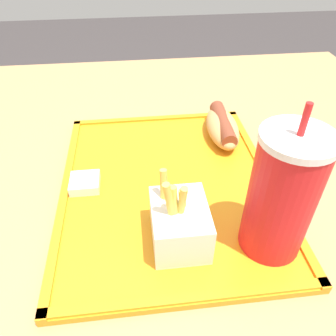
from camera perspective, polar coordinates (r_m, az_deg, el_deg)
The scene contains 6 objects.
dining_table at distance 0.83m, azimuth -1.77°, elevation -23.57°, with size 1.09×1.16×0.77m.
food_tray at distance 0.52m, azimuth -0.00°, elevation -2.97°, with size 0.40×0.33×0.01m.
soda_cup at distance 0.40m, azimuth 19.20°, elevation -4.53°, with size 0.08×0.08×0.20m.
hot_dog_far at distance 0.61m, azimuth 9.45°, elevation 7.13°, with size 0.14×0.06×0.04m.
fries_carton at distance 0.41m, azimuth 1.97°, elevation -9.54°, with size 0.09×0.07×0.11m.
sauce_cup_mayo at distance 0.52m, azimuth -14.28°, elevation -2.45°, with size 0.04×0.04×0.02m.
Camera 1 is at (0.38, -0.02, 1.12)m, focal length 35.00 mm.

